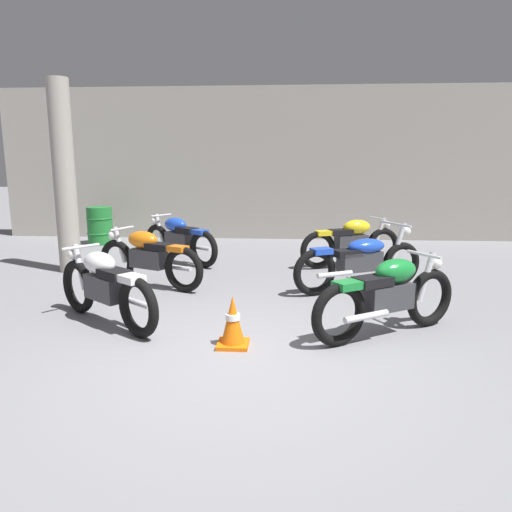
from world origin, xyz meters
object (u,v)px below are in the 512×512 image
object	(u,v)px
motorcycle_right_row_0	(388,295)
traffic_cone	(233,322)
motorcycle_left_row_0	(105,286)
motorcycle_right_row_1	(361,260)
support_pillar	(64,178)
oil_drum	(100,226)
motorcycle_left_row_2	(179,238)
motorcycle_left_row_1	(148,257)
motorcycle_right_row_2	(352,241)

from	to	relation	value
motorcycle_right_row_0	traffic_cone	bearing A→B (deg)	-165.18
motorcycle_left_row_0	motorcycle_right_row_1	size ratio (longest dim) A/B	0.81
support_pillar	oil_drum	distance (m)	3.04
motorcycle_left_row_2	motorcycle_right_row_1	size ratio (longest dim) A/B	0.83
support_pillar	motorcycle_left_row_1	distance (m)	2.21
motorcycle_right_row_0	motorcycle_right_row_1	world-z (taller)	motorcycle_right_row_1
motorcycle_right_row_1	motorcycle_right_row_2	xyz separation A→B (m)	(0.07, 1.65, 0.01)
motorcycle_right_row_0	oil_drum	world-z (taller)	motorcycle_right_row_0
motorcycle_right_row_1	motorcycle_left_row_0	bearing A→B (deg)	-151.66
motorcycle_right_row_0	motorcycle_left_row_1	bearing A→B (deg)	149.66
motorcycle_right_row_2	traffic_cone	size ratio (longest dim) A/B	3.46
motorcycle_left_row_2	motorcycle_right_row_0	distance (m)	4.79
motorcycle_left_row_2	traffic_cone	world-z (taller)	motorcycle_left_row_2
motorcycle_left_row_0	motorcycle_right_row_1	distance (m)	3.61
motorcycle_left_row_0	traffic_cone	distance (m)	1.68
motorcycle_right_row_0	traffic_cone	size ratio (longest dim) A/B	3.19
motorcycle_left_row_2	motorcycle_right_row_0	xyz separation A→B (m)	(3.12, -3.62, 0.00)
motorcycle_left_row_0	motorcycle_left_row_2	world-z (taller)	same
support_pillar	motorcycle_right_row_2	xyz separation A→B (m)	(4.89, 0.72, -1.14)
support_pillar	motorcycle_right_row_2	world-z (taller)	support_pillar
motorcycle_left_row_2	traffic_cone	xyz separation A→B (m)	(1.48, -4.06, -0.20)
motorcycle_left_row_1	motorcycle_right_row_1	distance (m)	3.16
motorcycle_left_row_0	motorcycle_left_row_2	size ratio (longest dim) A/B	0.98
support_pillar	motorcycle_left_row_0	size ratio (longest dim) A/B	1.98
traffic_cone	motorcycle_right_row_1	bearing A→B (deg)	55.08
motorcycle_left_row_1	motorcycle_right_row_0	world-z (taller)	same
oil_drum	motorcycle_right_row_0	bearing A→B (deg)	-45.74
motorcycle_right_row_0	oil_drum	xyz separation A→B (m)	(-5.40, 5.54, -0.03)
support_pillar	motorcycle_left_row_1	bearing A→B (deg)	-29.36
motorcycle_right_row_1	support_pillar	bearing A→B (deg)	169.14
motorcycle_left_row_2	motorcycle_right_row_0	size ratio (longest dim) A/B	0.96
support_pillar	traffic_cone	size ratio (longest dim) A/B	5.93
support_pillar	motorcycle_left_row_2	size ratio (longest dim) A/B	1.94
motorcycle_right_row_0	oil_drum	distance (m)	7.74
motorcycle_left_row_1	motorcycle_right_row_2	xyz separation A→B (m)	(3.24, 1.65, 0.00)
motorcycle_left_row_2	motorcycle_right_row_2	bearing A→B (deg)	-1.84
motorcycle_left_row_2	oil_drum	size ratio (longest dim) A/B	1.94
motorcycle_right_row_2	motorcycle_left_row_2	bearing A→B (deg)	178.16
motorcycle_left_row_0	oil_drum	world-z (taller)	motorcycle_left_row_0
traffic_cone	motorcycle_left_row_1	bearing A→B (deg)	123.97
motorcycle_left_row_0	motorcycle_right_row_2	size ratio (longest dim) A/B	0.86
motorcycle_left_row_2	oil_drum	xyz separation A→B (m)	(-2.28, 1.92, -0.03)
motorcycle_right_row_0	motorcycle_right_row_2	size ratio (longest dim) A/B	0.92
motorcycle_left_row_2	motorcycle_right_row_1	distance (m)	3.56
oil_drum	motorcycle_left_row_0	bearing A→B (deg)	-67.76
motorcycle_left_row_1	motorcycle_right_row_1	bearing A→B (deg)	0.11
motorcycle_right_row_0	motorcycle_right_row_2	xyz separation A→B (m)	(0.04, 3.52, 0.00)
support_pillar	motorcycle_right_row_1	xyz separation A→B (m)	(4.82, -0.92, -1.15)
support_pillar	motorcycle_right_row_1	bearing A→B (deg)	-10.86
traffic_cone	motorcycle_right_row_2	bearing A→B (deg)	66.92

